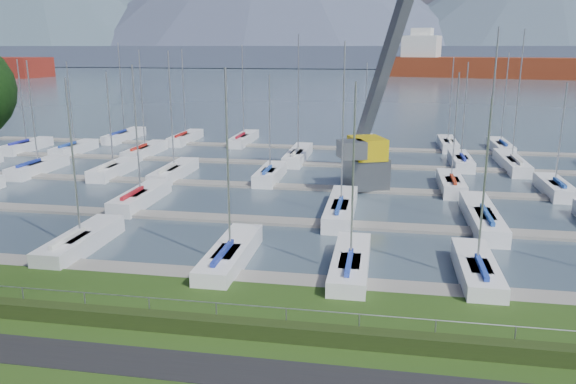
# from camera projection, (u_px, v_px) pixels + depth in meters

# --- Properties ---
(path) EXTENTS (160.00, 2.00, 0.04)m
(path) POSITION_uv_depth(u_px,v_px,m) (219.00, 370.00, 20.84)
(path) COLOR black
(path) RESTS_ON grass
(water) EXTENTS (800.00, 540.00, 0.20)m
(water) POSITION_uv_depth(u_px,v_px,m) (375.00, 72.00, 271.79)
(water) COLOR #40505E
(hedge) EXTENTS (80.00, 0.70, 0.70)m
(hedge) POSITION_uv_depth(u_px,v_px,m) (237.00, 328.00, 23.24)
(hedge) COLOR #223011
(hedge) RESTS_ON grass
(fence) EXTENTS (80.00, 0.04, 0.04)m
(fence) POSITION_uv_depth(u_px,v_px,m) (239.00, 305.00, 23.41)
(fence) COLOR gray
(fence) RESTS_ON grass
(foothill) EXTENTS (900.00, 80.00, 12.00)m
(foothill) POSITION_uv_depth(u_px,v_px,m) (378.00, 56.00, 336.94)
(foothill) COLOR #424B61
(foothill) RESTS_ON water
(docks) EXTENTS (90.00, 41.60, 0.25)m
(docks) POSITION_uv_depth(u_px,v_px,m) (316.00, 188.00, 48.56)
(docks) COLOR slate
(docks) RESTS_ON water
(crane) EXTENTS (7.65, 12.95, 22.35)m
(crane) POSITION_uv_depth(u_px,v_px,m) (374.00, 122.00, 48.21)
(crane) COLOR #56595D
(crane) RESTS_ON water
(cargo_ship_mid) EXTENTS (99.12, 40.10, 21.50)m
(cargo_ship_mid) POSITION_uv_depth(u_px,v_px,m) (496.00, 68.00, 221.73)
(cargo_ship_mid) COLOR maroon
(cargo_ship_mid) RESTS_ON water
(sailboat_fleet) EXTENTS (74.22, 50.01, 13.83)m
(sailboat_fleet) POSITION_uv_depth(u_px,v_px,m) (322.00, 119.00, 49.79)
(sailboat_fleet) COLOR silver
(sailboat_fleet) RESTS_ON water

